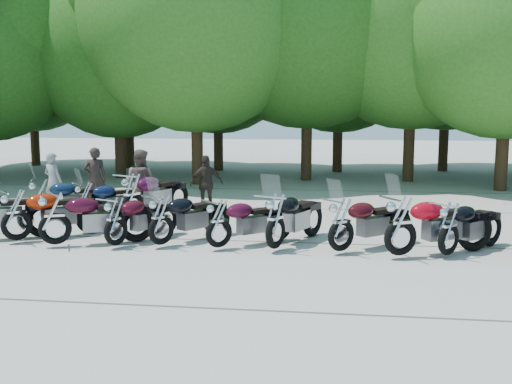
# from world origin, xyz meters

# --- Properties ---
(ground) EXTENTS (90.00, 90.00, 0.00)m
(ground) POSITION_xyz_m (0.00, 0.00, 0.00)
(ground) COLOR gray
(ground) RESTS_ON ground
(tree_2) EXTENTS (7.31, 7.31, 8.97)m
(tree_2) POSITION_xyz_m (-7.25, 12.84, 5.31)
(tree_2) COLOR #3A2614
(tree_2) RESTS_ON ground
(tree_3) EXTENTS (8.70, 8.70, 10.67)m
(tree_3) POSITION_xyz_m (-3.57, 11.24, 6.32)
(tree_3) COLOR #3A2614
(tree_3) RESTS_ON ground
(tree_4) EXTENTS (9.13, 9.13, 11.20)m
(tree_4) POSITION_xyz_m (0.54, 13.09, 6.64)
(tree_4) COLOR #3A2614
(tree_4) RESTS_ON ground
(tree_5) EXTENTS (9.04, 9.04, 11.10)m
(tree_5) POSITION_xyz_m (4.61, 13.20, 6.57)
(tree_5) COLOR #3A2614
(tree_5) RESTS_ON ground
(tree_6) EXTENTS (8.00, 8.00, 9.82)m
(tree_6) POSITION_xyz_m (7.55, 10.82, 5.81)
(tree_6) COLOR #3A2614
(tree_6) RESTS_ON ground
(tree_9) EXTENTS (7.59, 7.59, 9.32)m
(tree_9) POSITION_xyz_m (-13.53, 17.59, 5.52)
(tree_9) COLOR #3A2614
(tree_9) RESTS_ON ground
(tree_10) EXTENTS (7.78, 7.78, 9.55)m
(tree_10) POSITION_xyz_m (-8.29, 16.97, 5.66)
(tree_10) COLOR #3A2614
(tree_10) RESTS_ON ground
(tree_11) EXTENTS (7.56, 7.56, 9.28)m
(tree_11) POSITION_xyz_m (-3.76, 16.43, 5.49)
(tree_11) COLOR #3A2614
(tree_11) RESTS_ON ground
(tree_12) EXTENTS (7.88, 7.88, 9.67)m
(tree_12) POSITION_xyz_m (1.80, 16.47, 5.72)
(tree_12) COLOR #3A2614
(tree_12) RESTS_ON ground
(tree_13) EXTENTS (8.31, 8.31, 10.20)m
(tree_13) POSITION_xyz_m (6.69, 17.47, 6.04)
(tree_13) COLOR #3A2614
(tree_13) RESTS_ON ground
(motorcycle_1) EXTENTS (2.18, 2.15, 1.33)m
(motorcycle_1) POSITION_xyz_m (-5.12, 0.66, 0.66)
(motorcycle_1) COLOR #9D1D05
(motorcycle_1) RESTS_ON ground
(motorcycle_2) EXTENTS (2.42, 1.65, 1.33)m
(motorcycle_2) POSITION_xyz_m (-4.11, 0.38, 0.66)
(motorcycle_2) COLOR #320616
(motorcycle_2) RESTS_ON ground
(motorcycle_3) EXTENTS (1.54, 2.21, 1.21)m
(motorcycle_3) POSITION_xyz_m (-2.82, 0.48, 0.61)
(motorcycle_3) COLOR #3E0816
(motorcycle_3) RESTS_ON ground
(motorcycle_4) EXTENTS (1.85, 2.22, 1.26)m
(motorcycle_4) POSITION_xyz_m (-1.90, 0.66, 0.63)
(motorcycle_4) COLOR black
(motorcycle_4) RESTS_ON ground
(motorcycle_5) EXTENTS (2.01, 1.89, 1.20)m
(motorcycle_5) POSITION_xyz_m (-0.65, 0.59, 0.60)
(motorcycle_5) COLOR #3B081C
(motorcycle_5) RESTS_ON ground
(motorcycle_6) EXTENTS (1.63, 2.48, 1.35)m
(motorcycle_6) POSITION_xyz_m (0.52, 0.61, 0.67)
(motorcycle_6) COLOR black
(motorcycle_6) RESTS_ON ground
(motorcycle_7) EXTENTS (2.15, 2.02, 1.28)m
(motorcycle_7) POSITION_xyz_m (1.84, 0.58, 0.64)
(motorcycle_7) COLOR #32060C
(motorcycle_7) RESTS_ON ground
(motorcycle_8) EXTENTS (2.54, 1.83, 1.40)m
(motorcycle_8) POSITION_xyz_m (2.98, 0.34, 0.70)
(motorcycle_8) COLOR #990512
(motorcycle_8) RESTS_ON ground
(motorcycle_9) EXTENTS (1.99, 2.08, 1.25)m
(motorcycle_9) POSITION_xyz_m (3.91, 0.53, 0.62)
(motorcycle_9) COLOR black
(motorcycle_9) RESTS_ON ground
(motorcycle_12) EXTENTS (2.30, 1.47, 1.25)m
(motorcycle_12) POSITION_xyz_m (-5.82, 3.15, 0.63)
(motorcycle_12) COLOR #0C1B35
(motorcycle_12) RESTS_ON ground
(motorcycle_13) EXTENTS (1.93, 1.90, 1.17)m
(motorcycle_13) POSITION_xyz_m (-4.61, 3.13, 0.59)
(motorcycle_13) COLOR #0D183A
(motorcycle_13) RESTS_ON ground
(motorcycle_14) EXTENTS (1.73, 2.64, 1.44)m
(motorcycle_14) POSITION_xyz_m (-3.41, 3.22, 0.72)
(motorcycle_14) COLOR #390725
(motorcycle_14) RESTS_ON ground
(rider_0) EXTENTS (0.70, 0.57, 1.66)m
(rider_0) POSITION_xyz_m (-6.35, 4.89, 0.83)
(rider_0) COLOR gray
(rider_0) RESTS_ON ground
(rider_1) EXTENTS (1.01, 0.85, 1.82)m
(rider_1) POSITION_xyz_m (-3.52, 4.21, 0.91)
(rider_1) COLOR brown
(rider_1) RESTS_ON ground
(rider_2) EXTENTS (1.02, 0.73, 1.61)m
(rider_2) POSITION_xyz_m (-1.87, 5.06, 0.80)
(rider_2) COLOR black
(rider_2) RESTS_ON ground
(rider_3) EXTENTS (0.77, 0.65, 1.79)m
(rider_3) POSITION_xyz_m (-5.23, 5.25, 0.90)
(rider_3) COLOR black
(rider_3) RESTS_ON ground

